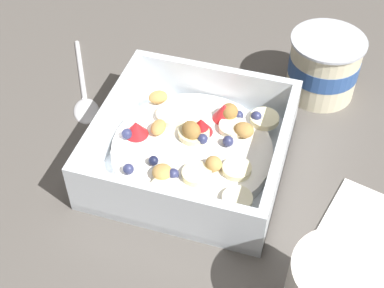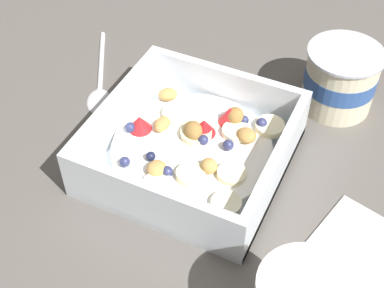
{
  "view_description": "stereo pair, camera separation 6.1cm",
  "coord_description": "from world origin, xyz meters",
  "px_view_note": "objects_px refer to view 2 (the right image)",
  "views": [
    {
      "loc": [
        0.14,
        -0.4,
        0.47
      ],
      "look_at": [
        0.02,
        0.01,
        0.03
      ],
      "focal_mm": 51.41,
      "sensor_mm": 36.0,
      "label": 1
    },
    {
      "loc": [
        0.2,
        -0.37,
        0.47
      ],
      "look_at": [
        0.02,
        0.01,
        0.03
      ],
      "focal_mm": 51.41,
      "sensor_mm": 36.0,
      "label": 2
    }
  ],
  "objects_px": {
    "fruit_bowl": "(193,149)",
    "folded_napkin": "(369,263)",
    "spoon": "(99,86)",
    "yogurt_cup": "(340,79)"
  },
  "relations": [
    {
      "from": "fruit_bowl",
      "to": "yogurt_cup",
      "type": "bearing_deg",
      "value": 54.17
    },
    {
      "from": "folded_napkin",
      "to": "spoon",
      "type": "bearing_deg",
      "value": 163.2
    },
    {
      "from": "fruit_bowl",
      "to": "spoon",
      "type": "bearing_deg",
      "value": 158.63
    },
    {
      "from": "spoon",
      "to": "yogurt_cup",
      "type": "height_order",
      "value": "yogurt_cup"
    },
    {
      "from": "spoon",
      "to": "folded_napkin",
      "type": "xyz_separation_m",
      "value": [
        0.38,
        -0.11,
        -0.0
      ]
    },
    {
      "from": "spoon",
      "to": "yogurt_cup",
      "type": "xyz_separation_m",
      "value": [
        0.29,
        0.1,
        0.04
      ]
    },
    {
      "from": "spoon",
      "to": "folded_napkin",
      "type": "bearing_deg",
      "value": -16.8
    },
    {
      "from": "yogurt_cup",
      "to": "folded_napkin",
      "type": "height_order",
      "value": "yogurt_cup"
    },
    {
      "from": "fruit_bowl",
      "to": "folded_napkin",
      "type": "distance_m",
      "value": 0.22
    },
    {
      "from": "fruit_bowl",
      "to": "yogurt_cup",
      "type": "distance_m",
      "value": 0.21
    }
  ]
}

